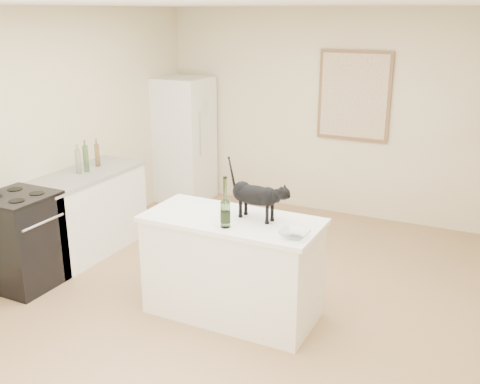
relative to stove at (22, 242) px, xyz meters
name	(u,v)px	position (x,y,z in m)	size (l,w,h in m)	color
floor	(233,301)	(1.95, 0.60, -0.45)	(5.50, 5.50, 0.00)	#A07655
ceiling	(231,4)	(1.95, 0.60, 2.15)	(5.50, 5.50, 0.00)	white
wall_back	(330,114)	(1.95, 3.35, 0.85)	(4.50, 4.50, 0.00)	beige
wall_left	(36,139)	(-0.30, 0.60, 0.85)	(5.50, 5.50, 0.00)	beige
island_base	(232,269)	(2.05, 0.40, -0.02)	(1.44, 0.67, 0.86)	white
island_top	(232,220)	(2.05, 0.40, 0.43)	(1.50, 0.70, 0.04)	white
left_cabinets	(86,214)	(0.00, 0.90, -0.02)	(0.60, 1.40, 0.86)	white
left_countertop	(82,175)	(0.00, 0.90, 0.43)	(0.62, 1.44, 0.04)	gray
stove	(22,242)	(0.00, 0.00, 0.00)	(0.60, 0.60, 0.90)	black
fridge	(184,140)	(0.00, 2.95, 0.40)	(0.68, 0.68, 1.70)	white
artwork_frame	(354,96)	(2.25, 3.32, 1.10)	(0.90, 0.03, 1.10)	brown
artwork_canvas	(354,96)	(2.25, 3.30, 1.10)	(0.82, 0.00, 1.02)	beige
black_cat	(255,198)	(2.23, 0.47, 0.63)	(0.53, 0.16, 0.37)	black
wine_bottle	(225,205)	(2.10, 0.19, 0.63)	(0.08, 0.08, 0.37)	#2B5220
glass_bowl	(295,234)	(2.67, 0.23, 0.48)	(0.23, 0.23, 0.06)	white
fridge_paper	(206,107)	(0.34, 2.98, 0.87)	(0.01, 0.14, 0.18)	silver
counter_bottle_cluster	(87,159)	(-0.01, 1.00, 0.58)	(0.10, 0.37, 0.28)	brown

